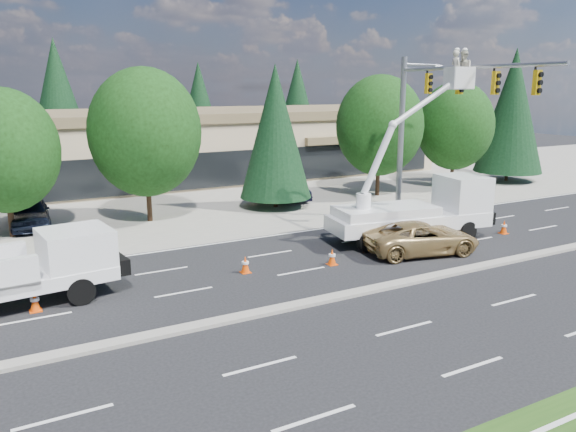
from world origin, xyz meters
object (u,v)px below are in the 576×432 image
signal_mast (429,113)px  bucket_truck (423,200)px  minivan (421,238)px  utility_pickup (32,276)px

signal_mast → bucket_truck: bearing=-133.7°
bucket_truck → minivan: (-1.71, -1.86, -1.24)m
signal_mast → utility_pickup: signal_mast is taller
utility_pickup → bucket_truck: 17.68m
signal_mast → minivan: bearing=-133.2°
bucket_truck → minivan: bucket_truck is taller
minivan → utility_pickup: bearing=95.7°
utility_pickup → bucket_truck: bucket_truck is taller
utility_pickup → bucket_truck: bearing=-6.4°
utility_pickup → minivan: size_ratio=1.25×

